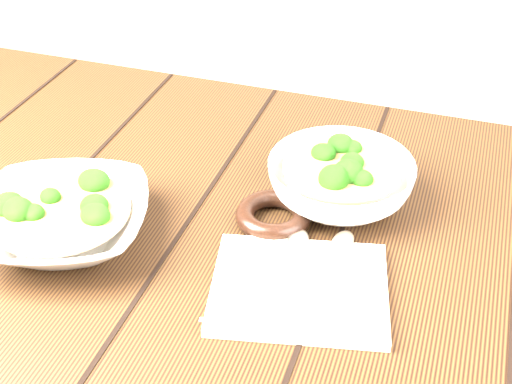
# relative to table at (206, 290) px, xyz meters

# --- Properties ---
(table) EXTENTS (1.20, 0.80, 0.75)m
(table) POSITION_rel_table_xyz_m (0.00, 0.00, 0.00)
(table) COLOR #301E0D
(table) RESTS_ON ground
(soup_bowl_front) EXTENTS (0.28, 0.28, 0.06)m
(soup_bowl_front) POSITION_rel_table_xyz_m (-0.16, -0.08, 0.15)
(soup_bowl_front) COLOR silver
(soup_bowl_front) RESTS_ON table
(soup_bowl_back) EXTENTS (0.20, 0.20, 0.07)m
(soup_bowl_back) POSITION_rel_table_xyz_m (0.16, 0.11, 0.15)
(soup_bowl_back) COLOR silver
(soup_bowl_back) RESTS_ON table
(trivet) EXTENTS (0.13, 0.13, 0.02)m
(trivet) POSITION_rel_table_xyz_m (0.09, 0.03, 0.13)
(trivet) COLOR black
(trivet) RESTS_ON table
(napkin) EXTENTS (0.24, 0.21, 0.01)m
(napkin) POSITION_rel_table_xyz_m (0.16, -0.08, 0.13)
(napkin) COLOR #ECE3C4
(napkin) RESTS_ON table
(spoon_left) EXTENTS (0.03, 0.17, 0.01)m
(spoon_left) POSITION_rel_table_xyz_m (0.14, -0.04, 0.13)
(spoon_left) COLOR #A9A495
(spoon_left) RESTS_ON napkin
(spoon_right) EXTENTS (0.03, 0.17, 0.01)m
(spoon_right) POSITION_rel_table_xyz_m (0.19, -0.03, 0.13)
(spoon_right) COLOR #A9A495
(spoon_right) RESTS_ON napkin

